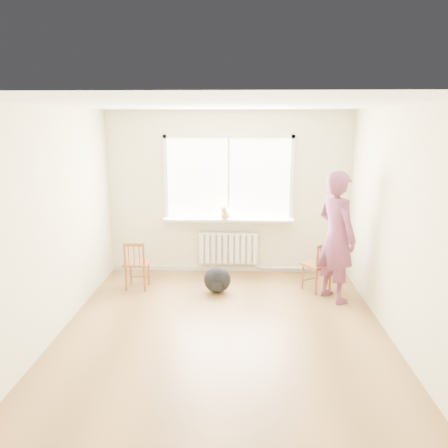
# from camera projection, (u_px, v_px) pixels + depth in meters

# --- Properties ---
(floor) EXTENTS (4.50, 4.50, 0.00)m
(floor) POSITION_uv_depth(u_px,v_px,m) (223.00, 332.00, 5.36)
(floor) COLOR olive
(floor) RESTS_ON ground
(ceiling) EXTENTS (4.50, 4.50, 0.00)m
(ceiling) POSITION_uv_depth(u_px,v_px,m) (223.00, 104.00, 4.74)
(ceiling) COLOR white
(ceiling) RESTS_ON back_wall
(back_wall) EXTENTS (4.00, 0.01, 2.70)m
(back_wall) POSITION_uv_depth(u_px,v_px,m) (229.00, 193.00, 7.24)
(back_wall) COLOR beige
(back_wall) RESTS_ON ground
(window) EXTENTS (2.12, 0.05, 1.42)m
(window) POSITION_uv_depth(u_px,v_px,m) (229.00, 175.00, 7.14)
(window) COLOR white
(window) RESTS_ON back_wall
(windowsill) EXTENTS (2.15, 0.22, 0.04)m
(windowsill) POSITION_uv_depth(u_px,v_px,m) (228.00, 220.00, 7.23)
(windowsill) COLOR white
(windowsill) RESTS_ON back_wall
(radiator) EXTENTS (1.00, 0.12, 0.55)m
(radiator) POSITION_uv_depth(u_px,v_px,m) (228.00, 248.00, 7.36)
(radiator) COLOR white
(radiator) RESTS_ON back_wall
(heating_pipe) EXTENTS (1.40, 0.04, 0.04)m
(heating_pipe) POSITION_uv_depth(u_px,v_px,m) (302.00, 268.00, 7.43)
(heating_pipe) COLOR silver
(heating_pipe) RESTS_ON back_wall
(baseboard) EXTENTS (4.00, 0.03, 0.08)m
(baseboard) POSITION_uv_depth(u_px,v_px,m) (228.00, 269.00, 7.52)
(baseboard) COLOR beige
(baseboard) RESTS_ON ground
(chair_left) EXTENTS (0.38, 0.36, 0.76)m
(chair_left) POSITION_uv_depth(u_px,v_px,m) (136.00, 265.00, 6.65)
(chair_left) COLOR brown
(chair_left) RESTS_ON floor
(chair_right) EXTENTS (0.52, 0.51, 0.77)m
(chair_right) POSITION_uv_depth(u_px,v_px,m) (319.00, 266.00, 6.57)
(chair_right) COLOR brown
(chair_right) RESTS_ON floor
(person) EXTENTS (0.73, 0.81, 1.87)m
(person) POSITION_uv_depth(u_px,v_px,m) (336.00, 237.00, 6.13)
(person) COLOR #BE3F4A
(person) RESTS_ON floor
(cat) EXTENTS (0.22, 0.41, 0.27)m
(cat) POSITION_uv_depth(u_px,v_px,m) (225.00, 213.00, 7.11)
(cat) COLOR beige
(cat) RESTS_ON windowsill
(backpack) EXTENTS (0.41, 0.32, 0.40)m
(backpack) POSITION_uv_depth(u_px,v_px,m) (217.00, 280.00, 6.54)
(backpack) COLOR black
(backpack) RESTS_ON floor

